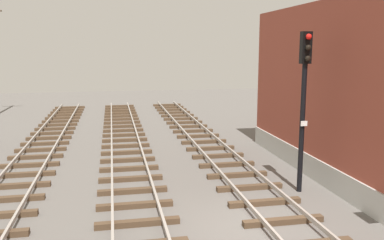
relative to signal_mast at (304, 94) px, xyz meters
The scene contains 4 objects.
ground_plane 5.10m from the signal_mast, 135.95° to the right, with size 80.00×80.00×0.00m, color #605B56.
track_near_building 4.62m from the signal_mast, 124.42° to the right, with size 2.50×53.25×0.32m.
track_centre 7.37m from the signal_mast, 157.14° to the right, with size 2.50×53.25×0.32m.
signal_mast is the anchor object (origin of this frame).
Camera 1 is at (-3.99, -10.64, 5.14)m, focal length 38.03 mm.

